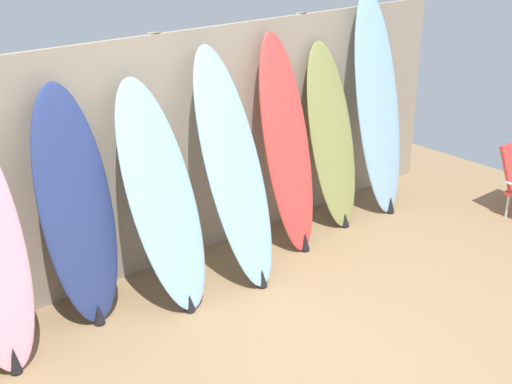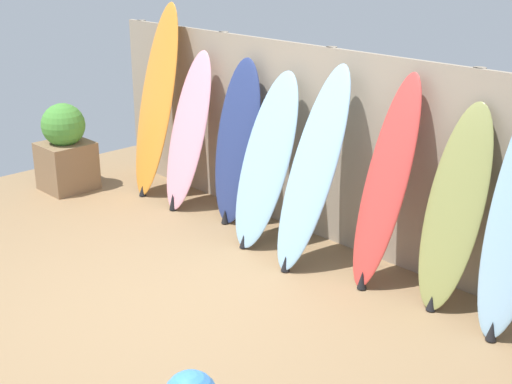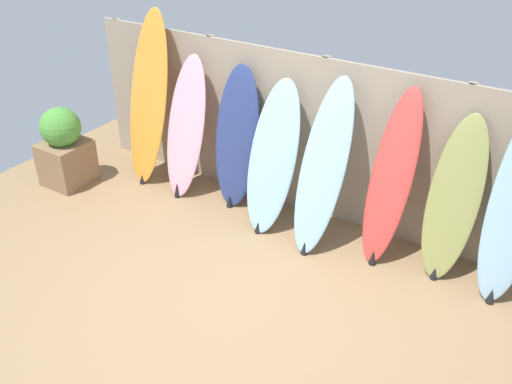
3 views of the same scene
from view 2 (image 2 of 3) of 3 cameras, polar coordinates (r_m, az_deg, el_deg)
ground at (r=5.67m, az=-8.28°, el=-9.06°), size 7.68×7.68×0.00m
fence_back at (r=6.59m, az=5.60°, el=3.70°), size 6.08×0.11×1.80m
surfboard_orange_0 at (r=7.83m, az=-7.98°, el=7.19°), size 0.61×0.61×2.07m
surfboard_pink_1 at (r=7.42m, az=-5.45°, el=4.78°), size 0.51×0.58×1.63m
surfboard_navy_2 at (r=6.99m, az=-1.52°, el=3.95°), size 0.57×0.45×1.63m
surfboard_skyblue_3 at (r=6.51m, az=0.81°, el=2.51°), size 0.58×0.72×1.58m
surfboard_skyblue_4 at (r=6.06m, az=4.57°, el=1.83°), size 0.49×0.77×1.73m
surfboard_red_5 at (r=5.78m, az=10.34°, el=0.66°), size 0.49×0.62×1.74m
surfboard_olive_6 at (r=5.55m, az=15.57°, el=-1.38°), size 0.49×0.50×1.59m
planter_box at (r=8.26m, az=-15.00°, el=3.38°), size 0.51×0.54×0.99m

